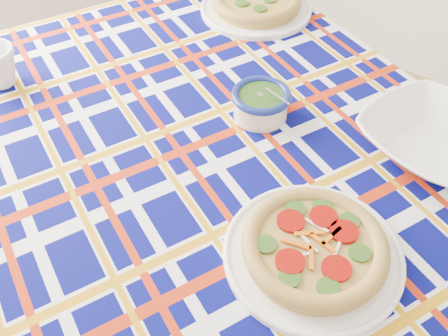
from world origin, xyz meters
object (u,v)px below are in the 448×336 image
Objects in this scene: main_focaccia_plate at (314,247)px; serving_bowl at (433,139)px; pesto_bowl at (261,102)px; dining_table at (254,205)px.

main_focaccia_plate is 0.41m from serving_bowl.
pesto_bowl is at bearing 137.68° from main_focaccia_plate.
pesto_bowl is 0.48× the size of serving_bowl.
main_focaccia_plate is 2.41× the size of pesto_bowl.
pesto_bowl reaches higher than main_focaccia_plate.
serving_bowl is (0.07, 0.40, 0.00)m from main_focaccia_plate.
dining_table is 6.79× the size of serving_bowl.
pesto_bowl reaches higher than dining_table.
pesto_bowl is at bearing -161.44° from serving_bowl.
dining_table is at bearing -58.40° from pesto_bowl.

